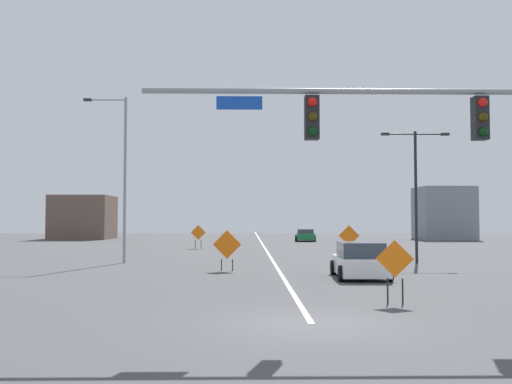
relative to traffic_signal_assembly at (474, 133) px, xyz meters
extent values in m
plane|color=#444447|center=(-3.92, 0.01, -4.53)|extent=(165.14, 165.14, 0.00)
cube|color=white|center=(-3.92, 45.89, -4.52)|extent=(0.16, 91.74, 0.01)
cylinder|color=gray|center=(-1.87, 0.01, 1.00)|extent=(12.18, 0.14, 0.14)
cube|color=black|center=(0.16, 0.01, 0.36)|extent=(0.34, 0.32, 1.05)
sphere|color=red|center=(0.16, -0.16, 0.71)|extent=(0.22, 0.22, 0.22)
sphere|color=#3C3106|center=(0.16, -0.16, 0.36)|extent=(0.22, 0.22, 0.22)
sphere|color=black|center=(0.16, -0.16, 0.01)|extent=(0.22, 0.22, 0.22)
cube|color=black|center=(-3.90, 0.01, 0.36)|extent=(0.34, 0.32, 1.05)
sphere|color=red|center=(-3.90, -0.16, 0.71)|extent=(0.22, 0.22, 0.22)
sphere|color=#3C3106|center=(-3.90, -0.16, 0.36)|extent=(0.22, 0.22, 0.22)
sphere|color=black|center=(-3.90, -0.16, 0.01)|extent=(0.22, 0.22, 0.22)
cube|color=#1447B7|center=(-5.63, 0.01, 0.71)|extent=(1.10, 0.03, 0.32)
cylinder|color=gray|center=(-12.30, 18.35, 0.14)|extent=(0.16, 0.16, 9.33)
cylinder|color=gray|center=(-13.37, 18.35, 4.66)|extent=(2.14, 0.08, 0.08)
cube|color=#262628|center=(-14.44, 18.35, 4.66)|extent=(0.44, 0.24, 0.14)
cylinder|color=black|center=(4.01, 17.93, -0.85)|extent=(0.16, 0.16, 7.36)
cylinder|color=black|center=(3.16, 17.93, 2.69)|extent=(1.69, 0.08, 0.08)
cube|color=#262628|center=(2.31, 17.93, 2.69)|extent=(0.44, 0.24, 0.14)
cylinder|color=black|center=(4.85, 17.93, 2.69)|extent=(1.69, 0.08, 0.08)
cube|color=#262628|center=(5.70, 17.93, 2.69)|extent=(0.44, 0.24, 0.14)
cube|color=orange|center=(-1.17, 2.94, -3.21)|extent=(1.06, 0.27, 1.08)
cylinder|color=black|center=(-1.37, 2.99, -4.15)|extent=(0.05, 0.05, 0.75)
cylinder|color=black|center=(-0.96, 2.90, -4.15)|extent=(0.05, 0.05, 0.75)
cube|color=orange|center=(-9.43, 33.15, -3.19)|extent=(1.24, 0.14, 1.24)
cylinder|color=black|center=(-9.67, 33.16, -4.18)|extent=(0.05, 0.05, 0.70)
cylinder|color=black|center=(-9.19, 33.13, -4.18)|extent=(0.05, 0.05, 0.70)
cube|color=orange|center=(0.82, 21.14, -3.09)|extent=(1.25, 0.26, 1.27)
cylinder|color=black|center=(0.58, 21.18, -4.13)|extent=(0.05, 0.05, 0.78)
cylinder|color=black|center=(1.06, 21.09, -4.13)|extent=(0.05, 0.05, 0.78)
cube|color=orange|center=(-6.38, 13.37, -3.27)|extent=(1.36, 0.21, 1.36)
cylinder|color=black|center=(-6.64, 13.41, -4.25)|extent=(0.05, 0.05, 0.55)
cylinder|color=black|center=(-6.11, 13.34, -4.25)|extent=(0.05, 0.05, 0.55)
cube|color=#196B38|center=(0.95, 48.33, -4.01)|extent=(2.11, 4.14, 0.71)
cube|color=#333D47|center=(0.94, 48.13, -3.43)|extent=(1.82, 2.28, 0.46)
cylinder|color=black|center=(1.97, 49.69, -4.21)|extent=(0.25, 0.65, 0.64)
cylinder|color=black|center=(0.08, 49.79, -4.21)|extent=(0.25, 0.65, 0.64)
cylinder|color=black|center=(1.82, 46.87, -4.21)|extent=(0.25, 0.65, 0.64)
cylinder|color=black|center=(-0.07, 46.97, -4.21)|extent=(0.25, 0.65, 0.64)
cube|color=white|center=(-0.73, 10.18, -4.01)|extent=(2.03, 3.96, 0.72)
cube|color=#333D47|center=(-0.74, 9.98, -3.34)|extent=(1.78, 2.33, 0.62)
cylinder|color=black|center=(0.26, 11.51, -4.21)|extent=(0.24, 0.65, 0.64)
cylinder|color=black|center=(-1.63, 11.57, -4.21)|extent=(0.24, 0.65, 0.64)
cylinder|color=black|center=(0.16, 8.78, -4.21)|extent=(0.24, 0.65, 0.64)
cylinder|color=black|center=(-1.73, 8.85, -4.21)|extent=(0.24, 0.65, 0.64)
cube|color=brown|center=(-25.36, 55.73, -1.90)|extent=(6.83, 6.70, 5.26)
cube|color=gray|center=(17.98, 53.31, -1.42)|extent=(6.10, 5.84, 6.22)
camera|label=1|loc=(-5.45, -13.37, -2.05)|focal=39.60mm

